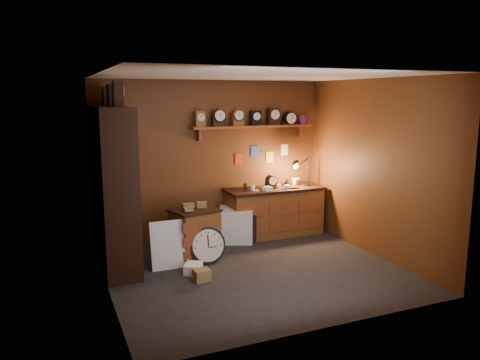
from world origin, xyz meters
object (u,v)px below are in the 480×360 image
object	(u,v)px
shelving_unit	(111,181)
big_round_clock	(208,245)
low_cabinet	(195,232)
workbench	(274,209)

from	to	relation	value
shelving_unit	big_round_clock	size ratio (longest dim) A/B	4.73
low_cabinet	big_round_clock	distance (m)	0.34
low_cabinet	workbench	bearing A→B (deg)	5.29
shelving_unit	workbench	xyz separation A→B (m)	(2.84, 0.49, -0.78)
shelving_unit	workbench	distance (m)	2.99
shelving_unit	big_round_clock	bearing A→B (deg)	-18.01
low_cabinet	big_round_clock	bearing A→B (deg)	-85.37
workbench	low_cabinet	bearing A→B (deg)	-159.47
workbench	low_cabinet	distance (m)	1.78
shelving_unit	low_cabinet	xyz separation A→B (m)	(1.18, -0.13, -0.84)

